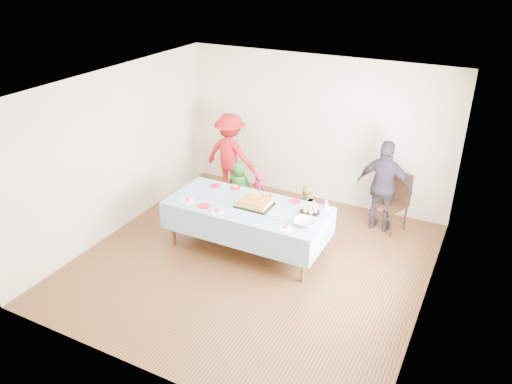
% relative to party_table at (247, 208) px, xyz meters
% --- Properties ---
extents(ground, '(5.00, 5.00, 0.00)m').
position_rel_party_table_xyz_m(ground, '(0.25, -0.30, -0.72)').
color(ground, '#422912').
rests_on(ground, ground).
extents(room_walls, '(5.04, 5.04, 2.72)m').
position_rel_party_table_xyz_m(room_walls, '(0.31, -0.29, 1.05)').
color(room_walls, beige).
rests_on(room_walls, ground).
extents(party_table, '(2.50, 1.10, 0.78)m').
position_rel_party_table_xyz_m(party_table, '(0.00, 0.00, 0.00)').
color(party_table, '#532F1C').
rests_on(party_table, ground).
extents(birthday_cake, '(0.54, 0.42, 0.10)m').
position_rel_party_table_xyz_m(birthday_cake, '(0.11, 0.04, 0.10)').
color(birthday_cake, black).
rests_on(birthday_cake, party_table).
extents(rolls_tray, '(0.30, 0.30, 0.09)m').
position_rel_party_table_xyz_m(rolls_tray, '(0.95, 0.20, 0.09)').
color(rolls_tray, black).
rests_on(rolls_tray, party_table).
extents(punch_bowl, '(0.32, 0.32, 0.08)m').
position_rel_party_table_xyz_m(punch_bowl, '(1.02, -0.15, 0.09)').
color(punch_bowl, silver).
rests_on(punch_bowl, party_table).
extents(party_hat, '(0.10, 0.10, 0.18)m').
position_rel_party_table_xyz_m(party_hat, '(1.11, 0.46, 0.14)').
color(party_hat, silver).
rests_on(party_hat, party_table).
extents(fork_pile, '(0.24, 0.18, 0.07)m').
position_rel_party_table_xyz_m(fork_pile, '(0.55, -0.18, 0.09)').
color(fork_pile, white).
rests_on(fork_pile, party_table).
extents(plate_red_far_a, '(0.17, 0.17, 0.01)m').
position_rel_party_table_xyz_m(plate_red_far_a, '(-0.79, 0.36, 0.06)').
color(plate_red_far_a, red).
rests_on(plate_red_far_a, party_table).
extents(plate_red_far_b, '(0.17, 0.17, 0.01)m').
position_rel_party_table_xyz_m(plate_red_far_b, '(-0.45, 0.43, 0.06)').
color(plate_red_far_b, red).
rests_on(plate_red_far_b, party_table).
extents(plate_red_far_c, '(0.18, 0.18, 0.01)m').
position_rel_party_table_xyz_m(plate_red_far_c, '(0.14, 0.40, 0.06)').
color(plate_red_far_c, red).
rests_on(plate_red_far_c, party_table).
extents(plate_red_far_d, '(0.18, 0.18, 0.01)m').
position_rel_party_table_xyz_m(plate_red_far_d, '(0.62, 0.43, 0.06)').
color(plate_red_far_d, red).
rests_on(plate_red_far_d, party_table).
extents(plate_red_near, '(0.19, 0.19, 0.01)m').
position_rel_party_table_xyz_m(plate_red_near, '(-0.57, -0.34, 0.06)').
color(plate_red_near, red).
rests_on(plate_red_near, party_table).
extents(plate_white_left, '(0.24, 0.24, 0.01)m').
position_rel_party_table_xyz_m(plate_white_left, '(-0.88, -0.32, 0.06)').
color(plate_white_left, white).
rests_on(plate_white_left, party_table).
extents(plate_white_mid, '(0.20, 0.20, 0.01)m').
position_rel_party_table_xyz_m(plate_white_mid, '(-0.28, -0.41, 0.06)').
color(plate_white_mid, white).
rests_on(plate_white_mid, party_table).
extents(plate_white_right, '(0.21, 0.21, 0.01)m').
position_rel_party_table_xyz_m(plate_white_right, '(0.82, -0.38, 0.06)').
color(plate_white_right, white).
rests_on(plate_white_right, party_table).
extents(dining_chair, '(0.57, 0.57, 1.01)m').
position_rel_party_table_xyz_m(dining_chair, '(1.89, 1.72, -0.16)').
color(dining_chair, black).
rests_on(dining_chair, ground).
extents(toddler_left, '(0.35, 0.28, 0.84)m').
position_rel_party_table_xyz_m(toddler_left, '(-0.32, 1.08, -0.30)').
color(toddler_left, '#E11C62').
rests_on(toddler_left, ground).
extents(toddler_mid, '(0.52, 0.41, 0.93)m').
position_rel_party_table_xyz_m(toddler_mid, '(-0.75, 1.11, -0.26)').
color(toddler_mid, '#2B6D24').
rests_on(toddler_mid, ground).
extents(toddler_right, '(0.47, 0.38, 0.90)m').
position_rel_party_table_xyz_m(toddler_right, '(0.65, 0.84, -0.28)').
color(toddler_right, tan).
rests_on(toddler_right, ground).
extents(adult_left, '(1.06, 0.64, 1.60)m').
position_rel_party_table_xyz_m(adult_left, '(-1.23, 1.63, 0.08)').
color(adult_left, red).
rests_on(adult_left, ground).
extents(adult_right, '(0.95, 0.44, 1.59)m').
position_rel_party_table_xyz_m(adult_right, '(1.72, 1.59, 0.07)').
color(adult_right, '#2E2634').
rests_on(adult_right, ground).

